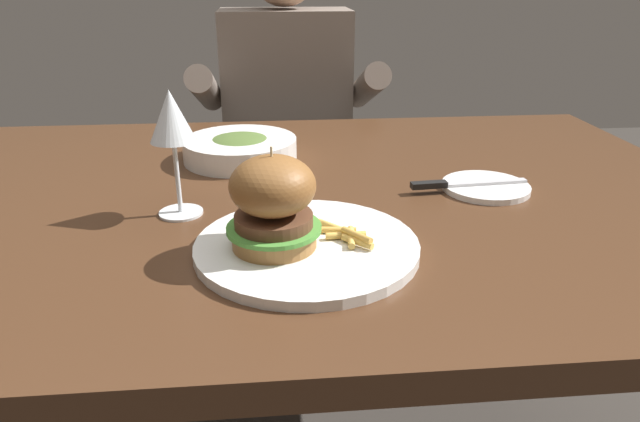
{
  "coord_description": "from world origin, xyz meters",
  "views": [
    {
      "loc": [
        -0.03,
        -0.89,
        1.08
      ],
      "look_at": [
        0.03,
        -0.2,
        0.78
      ],
      "focal_mm": 32.0,
      "sensor_mm": 36.0,
      "label": 1
    }
  ],
  "objects_px": {
    "burger_sandwich": "(273,202)",
    "diner_person": "(288,156)",
    "main_plate": "(307,247)",
    "soup_bowl": "(240,148)",
    "bread_plate": "(486,187)",
    "wine_glass": "(172,122)",
    "table_knife": "(458,184)"
  },
  "relations": [
    {
      "from": "burger_sandwich",
      "to": "diner_person",
      "type": "height_order",
      "value": "diner_person"
    },
    {
      "from": "main_plate",
      "to": "soup_bowl",
      "type": "xyz_separation_m",
      "value": [
        -0.1,
        0.4,
        0.02
      ]
    },
    {
      "from": "bread_plate",
      "to": "soup_bowl",
      "type": "relative_size",
      "value": 0.67
    },
    {
      "from": "burger_sandwich",
      "to": "bread_plate",
      "type": "xyz_separation_m",
      "value": [
        0.36,
        0.21,
        -0.07
      ]
    },
    {
      "from": "bread_plate",
      "to": "diner_person",
      "type": "bearing_deg",
      "value": 111.23
    },
    {
      "from": "main_plate",
      "to": "soup_bowl",
      "type": "bearing_deg",
      "value": 104.07
    },
    {
      "from": "bread_plate",
      "to": "soup_bowl",
      "type": "distance_m",
      "value": 0.46
    },
    {
      "from": "burger_sandwich",
      "to": "diner_person",
      "type": "bearing_deg",
      "value": 86.96
    },
    {
      "from": "wine_glass",
      "to": "table_knife",
      "type": "distance_m",
      "value": 0.47
    },
    {
      "from": "wine_glass",
      "to": "bread_plate",
      "type": "height_order",
      "value": "wine_glass"
    },
    {
      "from": "bread_plate",
      "to": "diner_person",
      "type": "xyz_separation_m",
      "value": [
        -0.3,
        0.78,
        -0.18
      ]
    },
    {
      "from": "wine_glass",
      "to": "bread_plate",
      "type": "distance_m",
      "value": 0.52
    },
    {
      "from": "burger_sandwich",
      "to": "soup_bowl",
      "type": "distance_m",
      "value": 0.41
    },
    {
      "from": "burger_sandwich",
      "to": "diner_person",
      "type": "distance_m",
      "value": 1.02
    },
    {
      "from": "diner_person",
      "to": "burger_sandwich",
      "type": "bearing_deg",
      "value": -93.04
    },
    {
      "from": "burger_sandwich",
      "to": "diner_person",
      "type": "xyz_separation_m",
      "value": [
        0.05,
        0.99,
        -0.25
      ]
    },
    {
      "from": "soup_bowl",
      "to": "diner_person",
      "type": "relative_size",
      "value": 0.18
    },
    {
      "from": "diner_person",
      "to": "bread_plate",
      "type": "bearing_deg",
      "value": -68.77
    },
    {
      "from": "soup_bowl",
      "to": "diner_person",
      "type": "bearing_deg",
      "value": 79.21
    },
    {
      "from": "burger_sandwich",
      "to": "wine_glass",
      "type": "bearing_deg",
      "value": 132.96
    },
    {
      "from": "table_knife",
      "to": "diner_person",
      "type": "xyz_separation_m",
      "value": [
        -0.25,
        0.78,
        -0.19
      ]
    },
    {
      "from": "wine_glass",
      "to": "bread_plate",
      "type": "bearing_deg",
      "value": 6.59
    },
    {
      "from": "burger_sandwich",
      "to": "table_knife",
      "type": "bearing_deg",
      "value": 33.39
    },
    {
      "from": "main_plate",
      "to": "wine_glass",
      "type": "height_order",
      "value": "wine_glass"
    },
    {
      "from": "wine_glass",
      "to": "diner_person",
      "type": "distance_m",
      "value": 0.92
    },
    {
      "from": "main_plate",
      "to": "bread_plate",
      "type": "relative_size",
      "value": 2.03
    },
    {
      "from": "main_plate",
      "to": "table_knife",
      "type": "xyz_separation_m",
      "value": [
        0.26,
        0.19,
        0.01
      ]
    },
    {
      "from": "burger_sandwich",
      "to": "wine_glass",
      "type": "relative_size",
      "value": 0.7
    },
    {
      "from": "table_knife",
      "to": "soup_bowl",
      "type": "xyz_separation_m",
      "value": [
        -0.36,
        0.2,
        0.01
      ]
    },
    {
      "from": "table_knife",
      "to": "burger_sandwich",
      "type": "bearing_deg",
      "value": -146.61
    },
    {
      "from": "bread_plate",
      "to": "soup_bowl",
      "type": "xyz_separation_m",
      "value": [
        -0.41,
        0.2,
        0.02
      ]
    },
    {
      "from": "main_plate",
      "to": "diner_person",
      "type": "relative_size",
      "value": 0.25
    }
  ]
}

